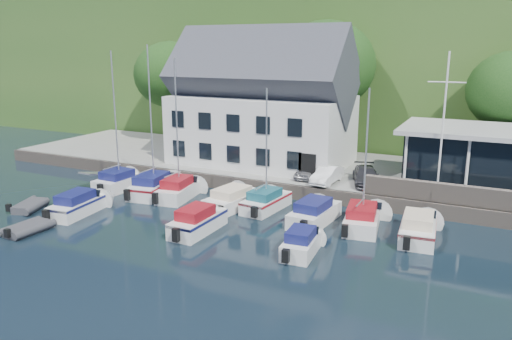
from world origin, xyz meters
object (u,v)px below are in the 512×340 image
Objects in this scene: car_blue at (422,180)px; boat_r1_2 at (177,132)px; boat_r1_3 at (234,197)px; boat_r2_0 at (79,202)px; flagpole at (443,127)px; club_pavilion at (503,160)px; boat_r1_0 at (116,129)px; boat_r1_4 at (266,145)px; dinghy_0 at (30,205)px; car_dgrey at (366,176)px; car_white at (327,175)px; boat_r1_1 at (151,129)px; boat_r1_7 at (419,226)px; harbor_building at (262,110)px; boat_r1_6 at (366,155)px; dinghy_1 at (27,227)px; boat_r1_5 at (315,211)px; boat_r2_2 at (198,219)px; boat_r2_3 at (302,241)px; car_silver at (308,170)px.

car_blue is 0.38× the size of boat_r1_2.
boat_r1_3 is 1.04× the size of boat_r2_0.
club_pavilion is at bearing 47.22° from flagpole.
boat_r1_0 is 11.91m from boat_r1_4.
boat_r1_2 is 10.70m from dinghy_0.
car_dgrey reaches higher than boat_r1_3.
boat_r1_1 is (-11.35, -4.96, 3.21)m from car_white.
club_pavilion reaches higher than boat_r1_7.
harbor_building is 1.64× the size of boat_r1_6.
flagpole reaches higher than harbor_building.
boat_r2_0 reaches higher than dinghy_1.
car_white is (-11.02, -3.43, -1.46)m from club_pavilion.
car_white is at bearing -29.37° from harbor_building.
flagpole is at bearing 43.38° from boat_r1_5.
car_dgrey is 1.15× the size of car_blue.
dinghy_0 is at bearing -151.85° from club_pavilion.
boat_r1_2 reaches higher than boat_r2_2.
boat_r1_6 reaches higher than club_pavilion.
harbor_building is 15.06m from flagpole.
boat_r2_0 is 2.17× the size of dinghy_1.
club_pavilion reaches higher than boat_r2_3.
dinghy_1 is at bearing -161.58° from boat_r1_7.
harbor_building is 4.01× the size of car_white.
car_white is 2.70m from car_dgrey.
boat_r1_2 is at bearing -157.46° from club_pavilion.
harbor_building is 1.50× the size of boat_r1_1.
car_silver reaches higher than boat_r1_3.
boat_r1_3 is at bearing 94.52° from boat_r2_2.
boat_r2_2 is 12.21m from dinghy_0.
harbor_building reaches higher than boat_r2_0.
boat_r1_2 is 1.45× the size of boat_r1_3.
harbor_building reaches higher than car_blue.
car_blue is 18.97m from boat_r1_1.
club_pavilion reaches higher than boat_r1_3.
boat_r1_4 is at bearing 6.37° from dinghy_0.
boat_r1_2 is 13.07m from boat_r1_6.
boat_r1_5 is at bearing -121.48° from car_dgrey.
boat_r1_6 is at bearing -46.48° from car_silver.
car_blue reaches higher than boat_r1_7.
dinghy_0 is 4.52m from dinghy_1.
car_blue is at bearing 39.65° from boat_r1_4.
car_dgrey is 21.98m from dinghy_1.
flagpole is 3.17× the size of dinghy_1.
club_pavilion is at bearing 41.17° from boat_r1_6.
boat_r1_0 is 16.05m from boat_r1_5.
dinghy_1 is (-6.22, -18.28, -5.01)m from harbor_building.
boat_r1_6 reaches higher than car_silver.
boat_r1_1 is (-9.62, -5.79, 3.24)m from car_silver.
car_blue is at bearing 61.05° from boat_r1_6.
car_dgrey is 0.47× the size of boat_r1_6.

